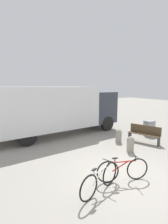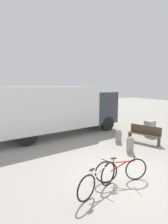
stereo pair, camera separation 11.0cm
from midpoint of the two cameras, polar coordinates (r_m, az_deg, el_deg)
ground_plane at (r=6.53m, az=11.48°, el=-19.28°), size 60.00×60.00×0.00m
delivery_truck at (r=11.02m, az=-8.48°, el=1.34°), size 7.96×3.16×2.98m
park_bench at (r=10.00m, az=18.79°, el=-6.57°), size 0.96×1.72×0.92m
bicycle_near at (r=5.33m, az=4.59°, el=-21.17°), size 1.65×0.65×0.82m
bicycle_middle at (r=5.96m, az=11.97°, el=-17.97°), size 1.66×0.64×0.82m
bollard_near_bench at (r=8.43m, az=14.55°, el=-9.96°), size 0.34×0.34×0.74m
bollard_far_bench at (r=9.69m, az=10.89°, el=-7.48°), size 0.33×0.33×0.71m
utility_box at (r=11.54m, az=20.25°, el=-4.89°), size 0.57×0.45×0.91m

